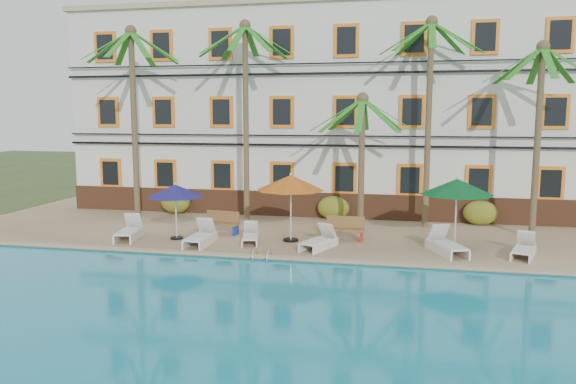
% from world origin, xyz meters
% --- Properties ---
extents(ground, '(100.00, 100.00, 0.00)m').
position_xyz_m(ground, '(0.00, 0.00, 0.00)').
color(ground, '#384C23').
rests_on(ground, ground).
extents(pool_deck, '(30.00, 12.00, 0.25)m').
position_xyz_m(pool_deck, '(0.00, 5.00, 0.12)').
color(pool_deck, tan).
rests_on(pool_deck, ground).
extents(swimming_pool, '(26.00, 12.00, 0.20)m').
position_xyz_m(swimming_pool, '(0.00, -7.00, 0.10)').
color(swimming_pool, teal).
rests_on(swimming_pool, ground).
extents(pool_coping, '(30.00, 0.35, 0.06)m').
position_xyz_m(pool_coping, '(0.00, -0.90, 0.28)').
color(pool_coping, tan).
rests_on(pool_coping, pool_deck).
extents(hotel_building, '(25.40, 6.44, 10.22)m').
position_xyz_m(hotel_building, '(0.00, 9.98, 5.37)').
color(hotel_building, silver).
rests_on(hotel_building, pool_deck).
extents(palm_a, '(4.27, 4.27, 8.73)m').
position_xyz_m(palm_a, '(-7.55, 3.94, 5.80)').
color(palm_a, brown).
rests_on(palm_a, pool_deck).
extents(palm_b, '(4.27, 4.27, 9.00)m').
position_xyz_m(palm_b, '(-2.75, 5.13, 5.95)').
color(palm_b, brown).
rests_on(palm_b, pool_deck).
extents(palm_c, '(4.27, 4.27, 5.78)m').
position_xyz_m(palm_c, '(2.51, 3.96, 4.06)').
color(palm_c, brown).
rests_on(palm_c, pool_deck).
extents(palm_d, '(4.27, 4.27, 8.98)m').
position_xyz_m(palm_d, '(5.19, 5.67, 5.94)').
color(palm_d, brown).
rests_on(palm_d, pool_deck).
extents(palm_e, '(4.27, 4.27, 7.71)m').
position_xyz_m(palm_e, '(9.30, 4.32, 5.21)').
color(palm_e, brown).
rests_on(palm_e, pool_deck).
extents(shrub_left, '(1.50, 0.90, 1.10)m').
position_xyz_m(shrub_left, '(-6.86, 6.60, 0.80)').
color(shrub_left, '#265618').
rests_on(shrub_left, pool_deck).
extents(shrub_mid, '(1.50, 0.90, 1.10)m').
position_xyz_m(shrub_mid, '(1.04, 6.60, 0.80)').
color(shrub_mid, '#265618').
rests_on(shrub_mid, pool_deck).
extents(shrub_right, '(1.50, 0.90, 1.10)m').
position_xyz_m(shrub_right, '(7.60, 6.60, 0.80)').
color(shrub_right, '#265618').
rests_on(shrub_right, pool_deck).
extents(umbrella_blue, '(2.24, 2.24, 2.24)m').
position_xyz_m(umbrella_blue, '(-4.51, 1.21, 2.16)').
color(umbrella_blue, black).
rests_on(umbrella_blue, pool_deck).
extents(umbrella_red, '(2.67, 2.67, 2.66)m').
position_xyz_m(umbrella_red, '(-0.01, 1.78, 2.52)').
color(umbrella_red, black).
rests_on(umbrella_red, pool_deck).
extents(umbrella_green, '(2.65, 2.65, 2.65)m').
position_xyz_m(umbrella_green, '(6.14, 1.92, 2.51)').
color(umbrella_green, black).
rests_on(umbrella_green, pool_deck).
extents(lounger_a, '(1.09, 2.09, 0.94)m').
position_xyz_m(lounger_a, '(-6.36, 0.88, 0.55)').
color(lounger_a, silver).
rests_on(lounger_a, pool_deck).
extents(lounger_b, '(0.74, 2.02, 0.95)m').
position_xyz_m(lounger_b, '(-3.23, 0.50, 0.56)').
color(lounger_b, silver).
rests_on(lounger_b, pool_deck).
extents(lounger_c, '(0.95, 1.75, 0.78)m').
position_xyz_m(lounger_c, '(-1.47, 1.18, 0.50)').
color(lounger_c, silver).
rests_on(lounger_c, pool_deck).
extents(lounger_d, '(1.27, 1.96, 0.87)m').
position_xyz_m(lounger_d, '(1.26, 0.80, 0.53)').
color(lounger_d, silver).
rests_on(lounger_d, pool_deck).
extents(lounger_e, '(1.47, 2.18, 0.97)m').
position_xyz_m(lounger_e, '(5.78, 1.00, 0.57)').
color(lounger_e, silver).
rests_on(lounger_e, pool_deck).
extents(lounger_f, '(1.15, 1.91, 0.85)m').
position_xyz_m(lounger_f, '(8.38, 1.04, 0.53)').
color(lounger_f, silver).
rests_on(lounger_f, pool_deck).
extents(bench_left, '(1.56, 0.72, 0.93)m').
position_xyz_m(bench_left, '(-3.05, 2.54, 0.72)').
color(bench_left, olive).
rests_on(bench_left, pool_deck).
extents(bench_right, '(1.51, 0.51, 0.93)m').
position_xyz_m(bench_right, '(2.04, 2.40, 0.72)').
color(bench_right, olive).
rests_on(bench_right, pool_deck).
extents(pool_ladder, '(0.54, 0.74, 0.74)m').
position_xyz_m(pool_ladder, '(-0.44, -1.00, 0.25)').
color(pool_ladder, silver).
rests_on(pool_ladder, ground).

